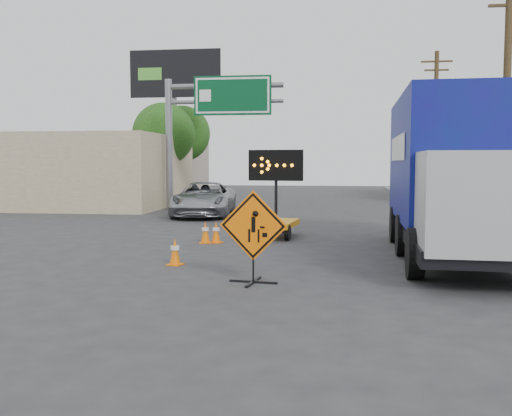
% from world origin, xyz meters
% --- Properties ---
extents(ground, '(100.00, 100.00, 0.00)m').
position_xyz_m(ground, '(0.00, 0.00, 0.00)').
color(ground, '#2D2D30').
rests_on(ground, ground).
extents(curb_right, '(0.40, 60.00, 0.12)m').
position_xyz_m(curb_right, '(7.20, 15.00, 0.06)').
color(curb_right, gray).
rests_on(curb_right, ground).
extents(sidewalk_right, '(4.00, 60.00, 0.15)m').
position_xyz_m(sidewalk_right, '(9.50, 15.00, 0.07)').
color(sidewalk_right, gray).
rests_on(sidewalk_right, ground).
extents(storefront_left_near, '(14.00, 10.00, 4.00)m').
position_xyz_m(storefront_left_near, '(-14.00, 20.00, 2.00)').
color(storefront_left_near, '#C8B791').
rests_on(storefront_left_near, ground).
extents(storefront_left_far, '(12.00, 10.00, 4.40)m').
position_xyz_m(storefront_left_far, '(-15.00, 34.00, 2.20)').
color(storefront_left_far, '#AB9D8E').
rests_on(storefront_left_far, ground).
extents(building_right_far, '(10.00, 14.00, 4.60)m').
position_xyz_m(building_right_far, '(13.00, 30.00, 2.30)').
color(building_right_far, '#C8B791').
rests_on(building_right_far, ground).
extents(highway_gantry, '(6.18, 0.38, 6.90)m').
position_xyz_m(highway_gantry, '(-4.43, 17.96, 5.07)').
color(highway_gantry, slate).
rests_on(highway_gantry, ground).
extents(billboard, '(6.10, 0.54, 9.85)m').
position_xyz_m(billboard, '(-8.35, 25.87, 7.35)').
color(billboard, slate).
rests_on(billboard, ground).
extents(utility_pole_near, '(1.80, 0.26, 9.00)m').
position_xyz_m(utility_pole_near, '(8.00, 10.00, 4.68)').
color(utility_pole_near, '#4D3C21').
rests_on(utility_pole_near, ground).
extents(utility_pole_far, '(1.80, 0.26, 9.00)m').
position_xyz_m(utility_pole_far, '(8.00, 24.00, 4.68)').
color(utility_pole_far, '#4D3C21').
rests_on(utility_pole_far, ground).
extents(tree_left_near, '(3.71, 3.71, 6.03)m').
position_xyz_m(tree_left_near, '(-8.00, 22.00, 4.16)').
color(tree_left_near, '#4D3C21').
rests_on(tree_left_near, ground).
extents(tree_left_far, '(4.10, 4.10, 6.66)m').
position_xyz_m(tree_left_far, '(-9.00, 30.00, 4.60)').
color(tree_left_far, '#4D3C21').
rests_on(tree_left_far, ground).
extents(construction_sign, '(1.44, 1.03, 1.92)m').
position_xyz_m(construction_sign, '(0.41, 0.46, 1.01)').
color(construction_sign, black).
rests_on(construction_sign, ground).
extents(arrow_board, '(1.83, 2.19, 2.91)m').
position_xyz_m(arrow_board, '(0.16, 7.71, 0.65)').
color(arrow_board, '#F79D0D').
rests_on(arrow_board, ground).
extents(pickup_truck, '(3.11, 5.87, 1.57)m').
position_xyz_m(pickup_truck, '(-3.93, 14.84, 0.79)').
color(pickup_truck, '#A0A1A6').
rests_on(pickup_truck, ground).
extents(box_truck, '(3.13, 9.08, 4.27)m').
position_xyz_m(box_truck, '(5.16, 4.31, 1.94)').
color(box_truck, black).
rests_on(box_truck, ground).
extents(cone_a, '(0.41, 0.41, 0.66)m').
position_xyz_m(cone_a, '(-1.77, 2.24, 0.33)').
color(cone_a, '#FF6E05').
rests_on(cone_a, ground).
extents(cone_b, '(0.36, 0.36, 0.68)m').
position_xyz_m(cone_b, '(-1.88, 6.06, 0.34)').
color(cone_b, '#FF6E05').
rests_on(cone_b, ground).
extents(cone_c, '(0.45, 0.45, 0.67)m').
position_xyz_m(cone_c, '(-1.56, 6.14, 0.33)').
color(cone_c, '#FF6E05').
rests_on(cone_c, ground).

